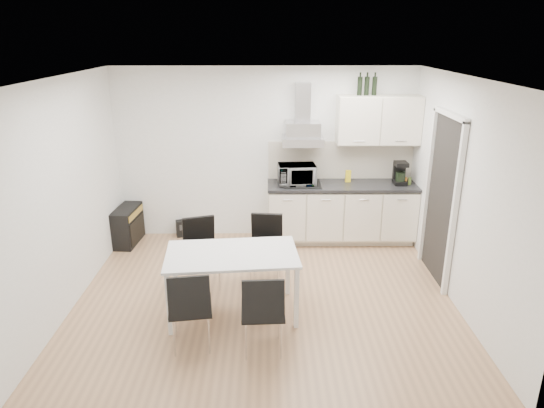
# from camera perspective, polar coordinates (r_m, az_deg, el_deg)

# --- Properties ---
(ground) EXTENTS (4.50, 4.50, 0.00)m
(ground) POSITION_cam_1_polar(r_m,az_deg,el_deg) (6.01, -0.86, -10.88)
(ground) COLOR tan
(ground) RESTS_ON ground
(wall_back) EXTENTS (4.50, 0.10, 2.60)m
(wall_back) POSITION_cam_1_polar(r_m,az_deg,el_deg) (7.40, -0.83, 5.87)
(wall_back) COLOR white
(wall_back) RESTS_ON ground
(wall_front) EXTENTS (4.50, 0.10, 2.60)m
(wall_front) POSITION_cam_1_polar(r_m,az_deg,el_deg) (3.63, -1.14, -9.08)
(wall_front) COLOR white
(wall_front) RESTS_ON ground
(wall_left) EXTENTS (0.10, 4.00, 2.60)m
(wall_left) POSITION_cam_1_polar(r_m,az_deg,el_deg) (5.93, -23.22, 0.82)
(wall_left) COLOR white
(wall_left) RESTS_ON ground
(wall_right) EXTENTS (0.10, 4.00, 2.60)m
(wall_right) POSITION_cam_1_polar(r_m,az_deg,el_deg) (5.90, 21.49, 0.95)
(wall_right) COLOR white
(wall_right) RESTS_ON ground
(ceiling) EXTENTS (4.50, 4.50, 0.00)m
(ceiling) POSITION_cam_1_polar(r_m,az_deg,el_deg) (5.21, -1.01, 14.65)
(ceiling) COLOR white
(ceiling) RESTS_ON wall_back
(doorway) EXTENTS (0.08, 1.04, 2.10)m
(doorway) POSITION_cam_1_polar(r_m,az_deg,el_deg) (6.45, 19.16, 0.40)
(doorway) COLOR white
(doorway) RESTS_ON ground
(kitchenette) EXTENTS (2.22, 0.64, 2.52)m
(kitchenette) POSITION_cam_1_polar(r_m,az_deg,el_deg) (7.36, 8.44, 1.78)
(kitchenette) COLOR beige
(kitchenette) RESTS_ON ground
(dining_table) EXTENTS (1.51, 0.95, 0.75)m
(dining_table) POSITION_cam_1_polar(r_m,az_deg,el_deg) (5.41, -4.73, -6.52)
(dining_table) COLOR white
(dining_table) RESTS_ON ground
(chair_far_left) EXTENTS (0.57, 0.61, 0.88)m
(chair_far_left) POSITION_cam_1_polar(r_m,az_deg,el_deg) (6.11, -8.20, -5.91)
(chair_far_left) COLOR black
(chair_far_left) RESTS_ON ground
(chair_far_right) EXTENTS (0.49, 0.54, 0.88)m
(chair_far_right) POSITION_cam_1_polar(r_m,az_deg,el_deg) (6.14, -0.78, -5.54)
(chair_far_right) COLOR black
(chair_far_right) RESTS_ON ground
(chair_near_left) EXTENTS (0.51, 0.56, 0.88)m
(chair_near_left) POSITION_cam_1_polar(r_m,az_deg,el_deg) (5.03, -9.57, -11.94)
(chair_near_left) COLOR black
(chair_near_left) RESTS_ON ground
(chair_near_right) EXTENTS (0.46, 0.52, 0.88)m
(chair_near_right) POSITION_cam_1_polar(r_m,az_deg,el_deg) (4.90, -1.10, -12.51)
(chair_near_right) COLOR black
(chair_near_right) RESTS_ON ground
(guitar_amp) EXTENTS (0.35, 0.70, 0.56)m
(guitar_amp) POSITION_cam_1_polar(r_m,az_deg,el_deg) (7.67, -16.61, -2.43)
(guitar_amp) COLOR black
(guitar_amp) RESTS_ON ground
(floor_speaker) EXTENTS (0.19, 0.17, 0.26)m
(floor_speaker) POSITION_cam_1_polar(r_m,az_deg,el_deg) (7.78, -10.63, -2.84)
(floor_speaker) COLOR black
(floor_speaker) RESTS_ON ground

